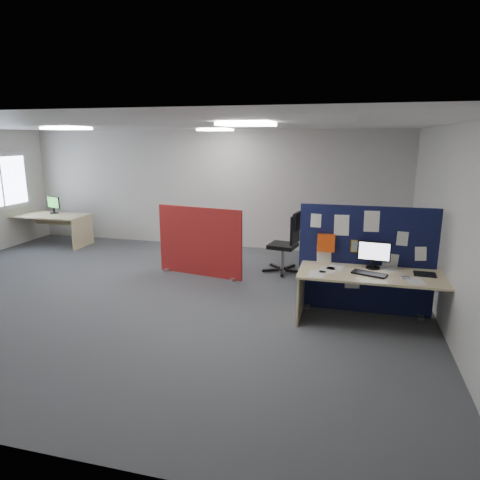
% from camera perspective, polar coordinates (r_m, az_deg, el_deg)
% --- Properties ---
extents(floor, '(9.00, 9.00, 0.00)m').
position_cam_1_polar(floor, '(7.25, -12.89, -7.19)').
color(floor, '#4E5156').
rests_on(floor, ground).
extents(ceiling, '(9.00, 7.00, 0.02)m').
position_cam_1_polar(ceiling, '(6.80, -14.12, 14.64)').
color(ceiling, white).
rests_on(ceiling, wall_back).
extents(wall_back, '(9.00, 0.02, 2.70)m').
position_cam_1_polar(wall_back, '(10.09, -4.16, 6.82)').
color(wall_back, silver).
rests_on(wall_back, floor).
extents(wall_right, '(0.02, 7.00, 2.70)m').
position_cam_1_polar(wall_right, '(6.24, 26.18, 1.31)').
color(wall_right, silver).
rests_on(wall_right, floor).
extents(window, '(0.06, 1.70, 1.30)m').
position_cam_1_polar(window, '(11.10, -29.32, 6.79)').
color(window, white).
rests_on(window, wall_left).
extents(ceiling_lights, '(4.10, 4.10, 0.04)m').
position_cam_1_polar(ceiling_lights, '(7.25, -9.13, 14.54)').
color(ceiling_lights, white).
rests_on(ceiling_lights, ceiling).
extents(navy_divider, '(1.91, 0.30, 1.58)m').
position_cam_1_polar(navy_divider, '(6.45, 16.22, -2.56)').
color(navy_divider, '#0E0E34').
rests_on(navy_divider, floor).
extents(main_desk, '(2.01, 0.89, 0.73)m').
position_cam_1_polar(main_desk, '(6.19, 17.27, -5.49)').
color(main_desk, beige).
rests_on(main_desk, floor).
extents(monitor_main, '(0.45, 0.19, 0.39)m').
position_cam_1_polar(monitor_main, '(6.23, 17.41, -1.72)').
color(monitor_main, black).
rests_on(monitor_main, main_desk).
extents(keyboard, '(0.48, 0.32, 0.02)m').
position_cam_1_polar(keyboard, '(6.00, 16.85, -4.33)').
color(keyboard, black).
rests_on(keyboard, main_desk).
extents(mouse, '(0.11, 0.09, 0.03)m').
position_cam_1_polar(mouse, '(5.98, 21.18, -4.69)').
color(mouse, '#ABA9AF').
rests_on(mouse, main_desk).
extents(paper_tray, '(0.29, 0.24, 0.01)m').
position_cam_1_polar(paper_tray, '(6.25, 23.42, -4.21)').
color(paper_tray, black).
rests_on(paper_tray, main_desk).
extents(red_divider, '(1.70, 0.35, 1.29)m').
position_cam_1_polar(red_divider, '(7.94, -5.41, -0.30)').
color(red_divider, '#A71527').
rests_on(red_divider, floor).
extents(second_desk, '(1.75, 0.87, 0.73)m').
position_cam_1_polar(second_desk, '(11.20, -23.76, 2.28)').
color(second_desk, beige).
rests_on(second_desk, floor).
extents(monitor_second, '(0.44, 0.21, 0.41)m').
position_cam_1_polar(monitor_second, '(11.28, -23.63, 4.42)').
color(monitor_second, black).
rests_on(monitor_second, second_desk).
extents(office_chair, '(0.76, 0.76, 1.15)m').
position_cam_1_polar(office_chair, '(8.10, 6.53, 0.12)').
color(office_chair, black).
rests_on(office_chair, floor).
extents(desk_papers, '(1.48, 0.81, 0.00)m').
position_cam_1_polar(desk_papers, '(6.07, 15.21, -4.11)').
color(desk_papers, white).
rests_on(desk_papers, main_desk).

